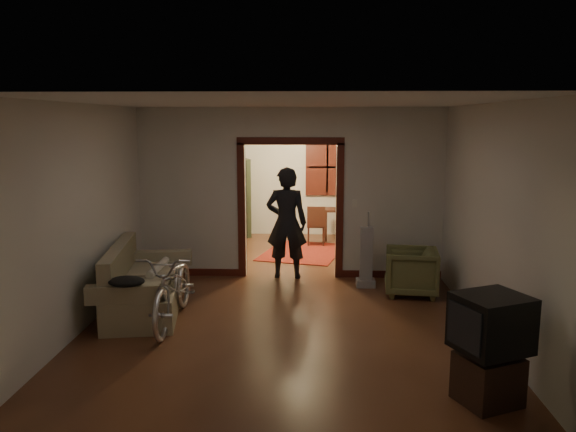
# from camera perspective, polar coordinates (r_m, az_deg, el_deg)

# --- Properties ---
(floor) EXTENTS (5.00, 8.50, 0.01)m
(floor) POSITION_cam_1_polar(r_m,az_deg,el_deg) (8.82, 0.08, -7.37)
(floor) COLOR #402114
(floor) RESTS_ON ground
(ceiling) EXTENTS (5.00, 8.50, 0.01)m
(ceiling) POSITION_cam_1_polar(r_m,az_deg,el_deg) (8.43, 0.08, 11.13)
(ceiling) COLOR white
(ceiling) RESTS_ON floor
(wall_back) EXTENTS (5.00, 0.02, 2.80)m
(wall_back) POSITION_cam_1_polar(r_m,az_deg,el_deg) (12.74, 0.84, 4.34)
(wall_back) COLOR beige
(wall_back) RESTS_ON floor
(wall_left) EXTENTS (0.02, 8.50, 2.80)m
(wall_left) POSITION_cam_1_polar(r_m,az_deg,el_deg) (8.97, -16.10, 1.69)
(wall_left) COLOR beige
(wall_left) RESTS_ON floor
(wall_right) EXTENTS (0.02, 8.50, 2.80)m
(wall_right) POSITION_cam_1_polar(r_m,az_deg,el_deg) (8.78, 16.62, 1.50)
(wall_right) COLOR beige
(wall_right) RESTS_ON floor
(partition_wall) EXTENTS (5.00, 0.14, 2.80)m
(partition_wall) POSITION_cam_1_polar(r_m,az_deg,el_deg) (9.26, 0.27, 2.32)
(partition_wall) COLOR beige
(partition_wall) RESTS_ON floor
(door_casing) EXTENTS (1.74, 0.20, 2.32)m
(door_casing) POSITION_cam_1_polar(r_m,az_deg,el_deg) (9.30, 0.26, 0.48)
(door_casing) COLOR #40150E
(door_casing) RESTS_ON floor
(far_window) EXTENTS (0.98, 0.06, 1.28)m
(far_window) POSITION_cam_1_polar(r_m,az_deg,el_deg) (12.68, 4.01, 4.98)
(far_window) COLOR black
(far_window) RESTS_ON wall_back
(chandelier) EXTENTS (0.24, 0.24, 0.24)m
(chandelier) POSITION_cam_1_polar(r_m,az_deg,el_deg) (10.93, 0.61, 8.44)
(chandelier) COLOR #FFE0A5
(chandelier) RESTS_ON ceiling
(light_switch) EXTENTS (0.08, 0.01, 0.12)m
(light_switch) POSITION_cam_1_polar(r_m,az_deg,el_deg) (9.23, 6.78, 1.28)
(light_switch) COLOR silver
(light_switch) RESTS_ON partition_wall
(sofa) EXTENTS (1.18, 2.08, 0.90)m
(sofa) POSITION_cam_1_polar(r_m,az_deg,el_deg) (7.96, -14.30, -6.19)
(sofa) COLOR #797151
(sofa) RESTS_ON floor
(rolled_paper) EXTENTS (0.11, 0.87, 0.11)m
(rolled_paper) POSITION_cam_1_polar(r_m,az_deg,el_deg) (8.19, -13.06, -5.12)
(rolled_paper) COLOR beige
(rolled_paper) RESTS_ON sofa
(jacket) EXTENTS (0.44, 0.33, 0.13)m
(jacket) POSITION_cam_1_polar(r_m,az_deg,el_deg) (7.05, -16.09, -6.41)
(jacket) COLOR black
(jacket) RESTS_ON sofa
(bicycle) EXTENTS (0.67, 1.85, 0.97)m
(bicycle) POSITION_cam_1_polar(r_m,az_deg,el_deg) (7.40, -11.53, -7.02)
(bicycle) COLOR silver
(bicycle) RESTS_ON floor
(armchair) EXTENTS (0.86, 0.84, 0.70)m
(armchair) POSITION_cam_1_polar(r_m,az_deg,el_deg) (8.65, 12.37, -5.53)
(armchair) COLOR brown
(armchair) RESTS_ON floor
(tv_stand) EXTENTS (0.65, 0.63, 0.46)m
(tv_stand) POSITION_cam_1_polar(r_m,az_deg,el_deg) (5.71, 19.64, -15.33)
(tv_stand) COLOR black
(tv_stand) RESTS_ON floor
(crt_tv) EXTENTS (0.77, 0.74, 0.52)m
(crt_tv) POSITION_cam_1_polar(r_m,az_deg,el_deg) (5.50, 19.97, -10.17)
(crt_tv) COLOR black
(crt_tv) RESTS_ON tv_stand
(vacuum) EXTENTS (0.34, 0.30, 0.96)m
(vacuum) POSITION_cam_1_polar(r_m,az_deg,el_deg) (8.89, 7.94, -4.14)
(vacuum) COLOR gray
(vacuum) RESTS_ON floor
(person) EXTENTS (0.69, 0.47, 1.84)m
(person) POSITION_cam_1_polar(r_m,az_deg,el_deg) (9.23, -0.15, -0.70)
(person) COLOR black
(person) RESTS_ON floor
(oriental_rug) EXTENTS (1.83, 2.15, 0.01)m
(oriental_rug) POSITION_cam_1_polar(r_m,az_deg,el_deg) (11.16, 1.49, -3.68)
(oriental_rug) COLOR maroon
(oriental_rug) RESTS_ON floor
(locker) EXTENTS (0.98, 0.74, 1.75)m
(locker) POSITION_cam_1_polar(r_m,az_deg,el_deg) (12.55, -5.96, 1.79)
(locker) COLOR #2C351F
(locker) RESTS_ON floor
(globe) EXTENTS (0.27, 0.27, 0.27)m
(globe) POSITION_cam_1_polar(r_m,az_deg,el_deg) (12.45, -6.04, 6.66)
(globe) COLOR #1E5972
(globe) RESTS_ON locker
(desk) EXTENTS (0.93, 0.54, 0.68)m
(desk) POSITION_cam_1_polar(r_m,az_deg,el_deg) (12.33, 5.77, -0.87)
(desk) COLOR #341911
(desk) RESTS_ON floor
(desk_chair) EXTENTS (0.44, 0.44, 0.84)m
(desk_chair) POSITION_cam_1_polar(r_m,az_deg,el_deg) (11.76, 2.86, -0.95)
(desk_chair) COLOR #341911
(desk_chair) RESTS_ON floor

